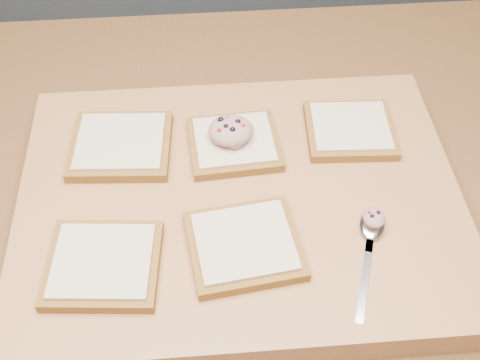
{
  "coord_description": "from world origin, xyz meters",
  "views": [
    {
      "loc": [
        -0.12,
        -0.55,
        1.53
      ],
      "look_at": [
        -0.08,
        -0.07,
        0.97
      ],
      "focal_mm": 45.0,
      "sensor_mm": 36.0,
      "label": 1
    }
  ],
  "objects_px": {
    "bread_far_center": "(234,143)",
    "spoon": "(371,232)",
    "tuna_salad_dollop": "(230,130)",
    "cutting_board": "(240,204)"
  },
  "relations": [
    {
      "from": "cutting_board",
      "to": "tuna_salad_dollop",
      "type": "relative_size",
      "value": 9.49
    },
    {
      "from": "spoon",
      "to": "bread_far_center",
      "type": "bearing_deg",
      "value": 134.1
    },
    {
      "from": "bread_far_center",
      "to": "spoon",
      "type": "bearing_deg",
      "value": -45.9
    },
    {
      "from": "cutting_board",
      "to": "bread_far_center",
      "type": "relative_size",
      "value": 4.46
    },
    {
      "from": "cutting_board",
      "to": "spoon",
      "type": "relative_size",
      "value": 3.61
    },
    {
      "from": "cutting_board",
      "to": "tuna_salad_dollop",
      "type": "height_order",
      "value": "tuna_salad_dollop"
    },
    {
      "from": "bread_far_center",
      "to": "tuna_salad_dollop",
      "type": "xyz_separation_m",
      "value": [
        -0.0,
        0.0,
        0.02
      ]
    },
    {
      "from": "cutting_board",
      "to": "tuna_salad_dollop",
      "type": "bearing_deg",
      "value": 94.07
    },
    {
      "from": "bread_far_center",
      "to": "tuna_salad_dollop",
      "type": "height_order",
      "value": "tuna_salad_dollop"
    },
    {
      "from": "bread_far_center",
      "to": "spoon",
      "type": "distance_m",
      "value": 0.22
    }
  ]
}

